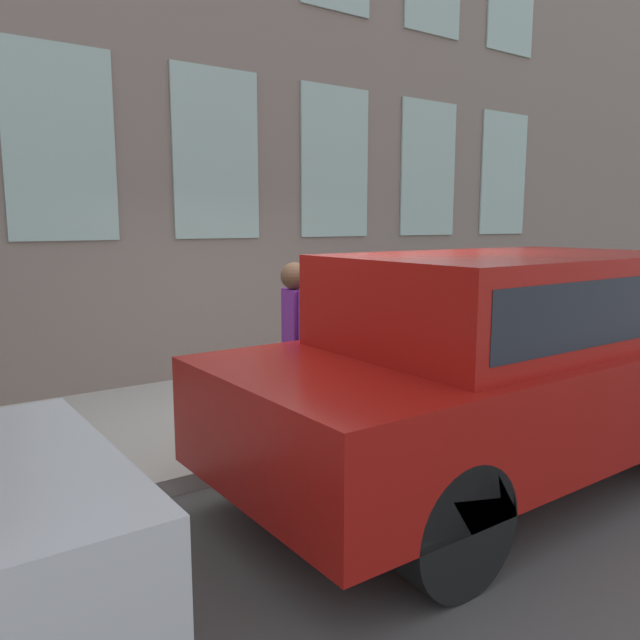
# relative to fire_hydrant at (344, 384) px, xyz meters

# --- Properties ---
(ground_plane) EXTENTS (80.00, 80.00, 0.00)m
(ground_plane) POSITION_rel_fire_hydrant_xyz_m (-0.42, 0.12, -0.51)
(ground_plane) COLOR #514F4C
(sidewalk) EXTENTS (2.92, 60.00, 0.14)m
(sidewalk) POSITION_rel_fire_hydrant_xyz_m (1.04, 0.12, -0.44)
(sidewalk) COLOR #B2ADA3
(sidewalk) RESTS_ON ground_plane
(fire_hydrant) EXTENTS (0.37, 0.47, 0.71)m
(fire_hydrant) POSITION_rel_fire_hydrant_xyz_m (0.00, 0.00, 0.00)
(fire_hydrant) COLOR gray
(fire_hydrant) RESTS_ON sidewalk
(person) EXTENTS (0.39, 0.26, 1.60)m
(person) POSITION_rel_fire_hydrant_xyz_m (0.07, 0.55, 0.60)
(person) COLOR #232328
(person) RESTS_ON sidewalk
(parked_truck_red_near) EXTENTS (2.00, 4.70, 1.86)m
(parked_truck_red_near) POSITION_rel_fire_hydrant_xyz_m (-1.68, -0.33, 0.57)
(parked_truck_red_near) COLOR black
(parked_truck_red_near) RESTS_ON ground_plane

